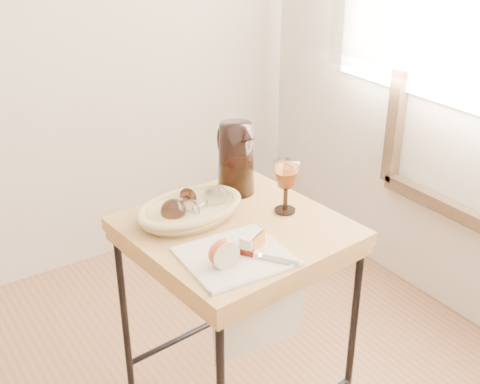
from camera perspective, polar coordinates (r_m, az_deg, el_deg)
side_table at (r=2.08m, az=-0.31°, el=-12.23°), size 0.65×0.65×0.76m
tea_towel at (r=1.71m, az=-0.45°, el=-5.95°), size 0.30×0.27×0.01m
bread_basket at (r=1.90m, az=-4.63°, el=-1.81°), size 0.33×0.24×0.05m
goblet_lying_a at (r=1.89m, az=-5.60°, el=-1.18°), size 0.15×0.14×0.08m
goblet_lying_b at (r=1.89m, az=-3.18°, el=-0.94°), size 0.15×0.11×0.08m
pitcher at (r=2.02m, az=-0.38°, el=3.13°), size 0.20×0.27×0.28m
wine_goblet at (r=1.91m, az=4.26°, el=0.44°), size 0.09×0.09×0.17m
apple_half at (r=1.65m, az=-1.62°, el=-5.58°), size 0.09×0.05×0.08m
apple_wedge at (r=1.73m, az=1.03°, el=-4.65°), size 0.08×0.07×0.05m
table_knife at (r=1.70m, az=1.84°, el=-5.82°), size 0.13×0.18×0.02m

